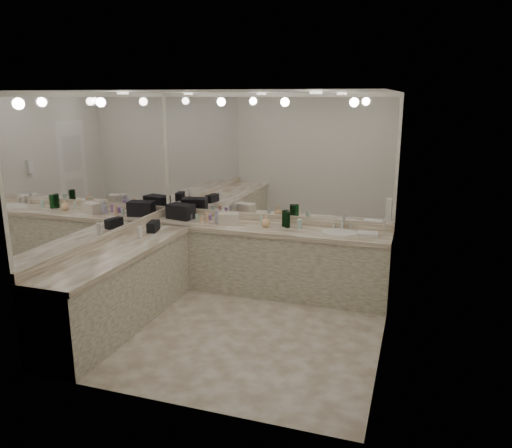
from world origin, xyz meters
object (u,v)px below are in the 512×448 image
(soap_bottle_b, at_px, (218,216))
(cream_cosmetic_case, at_px, (229,219))
(wall_phone, at_px, (389,209))
(sink, at_px, (339,233))
(soap_bottle_c, at_px, (266,221))
(hand_towel, at_px, (368,234))
(soap_bottle_a, at_px, (223,214))
(black_toiletry_bag, at_px, (181,211))

(soap_bottle_b, bearing_deg, cream_cosmetic_case, -14.19)
(wall_phone, bearing_deg, cream_cosmetic_case, 167.63)
(sink, distance_m, soap_bottle_c, 0.97)
(hand_towel, height_order, soap_bottle_b, soap_bottle_b)
(hand_towel, xyz_separation_m, soap_bottle_b, (-1.99, 0.03, 0.07))
(soap_bottle_a, height_order, soap_bottle_c, soap_bottle_a)
(wall_phone, distance_m, soap_bottle_a, 2.30)
(soap_bottle_b, bearing_deg, hand_towel, -0.79)
(black_toiletry_bag, xyz_separation_m, cream_cosmetic_case, (0.76, -0.11, -0.02))
(cream_cosmetic_case, distance_m, soap_bottle_b, 0.18)
(cream_cosmetic_case, height_order, hand_towel, cream_cosmetic_case)
(cream_cosmetic_case, relative_size, soap_bottle_c, 1.75)
(cream_cosmetic_case, bearing_deg, soap_bottle_b, 145.94)
(black_toiletry_bag, height_order, hand_towel, black_toiletry_bag)
(wall_phone, height_order, soap_bottle_c, wall_phone)
(wall_phone, relative_size, black_toiletry_bag, 0.67)
(black_toiletry_bag, relative_size, hand_towel, 1.46)
(wall_phone, relative_size, cream_cosmetic_case, 0.89)
(soap_bottle_c, bearing_deg, soap_bottle_b, 179.33)
(wall_phone, bearing_deg, black_toiletry_bag, 168.80)
(soap_bottle_b, bearing_deg, wall_phone, -12.51)
(cream_cosmetic_case, height_order, soap_bottle_c, cream_cosmetic_case)
(wall_phone, xyz_separation_m, soap_bottle_b, (-2.24, 0.50, -0.36))
(sink, distance_m, soap_bottle_b, 1.64)
(soap_bottle_b, xyz_separation_m, soap_bottle_c, (0.68, -0.01, -0.01))
(wall_phone, height_order, cream_cosmetic_case, wall_phone)
(sink, distance_m, black_toiletry_bag, 2.23)
(cream_cosmetic_case, distance_m, soap_bottle_a, 0.18)
(wall_phone, xyz_separation_m, hand_towel, (-0.25, 0.47, -0.43))
(wall_phone, xyz_separation_m, black_toiletry_bag, (-2.83, 0.56, -0.35))
(soap_bottle_a, distance_m, soap_bottle_b, 0.09)
(black_toiletry_bag, bearing_deg, soap_bottle_a, 1.73)
(black_toiletry_bag, distance_m, soap_bottle_b, 0.59)
(soap_bottle_a, bearing_deg, soap_bottle_b, -117.10)
(wall_phone, relative_size, soap_bottle_c, 1.55)
(soap_bottle_a, bearing_deg, black_toiletry_bag, -178.27)
(black_toiletry_bag, distance_m, cream_cosmetic_case, 0.77)
(sink, bearing_deg, wall_phone, -39.57)
(cream_cosmetic_case, bearing_deg, sink, -18.09)
(wall_phone, bearing_deg, soap_bottle_c, 162.65)
(hand_towel, height_order, soap_bottle_a, soap_bottle_a)
(wall_phone, distance_m, cream_cosmetic_case, 2.15)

